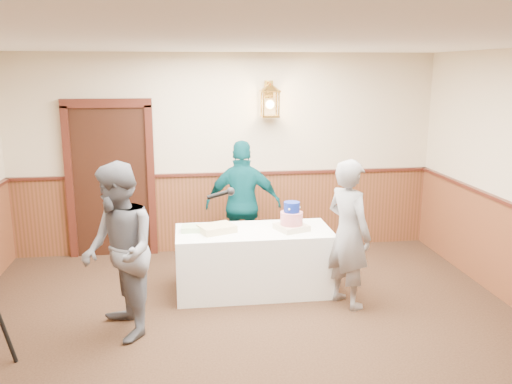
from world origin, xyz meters
TOP-DOWN VIEW (x-y plane):
  - ground at (0.00, 0.00)m, footprint 7.00×7.00m
  - room_shell at (-0.05, 0.45)m, footprint 6.02×7.02m
  - display_table at (0.19, 1.90)m, footprint 1.80×0.80m
  - tiered_cake at (0.62, 1.85)m, footprint 0.42×0.42m
  - sheet_cake_yellow at (-0.24, 1.89)m, footprint 0.47×0.42m
  - sheet_cake_green at (-0.51, 1.96)m, footprint 0.27×0.22m
  - interviewer at (-1.24, 0.99)m, footprint 1.60×1.01m
  - baker at (1.16, 1.39)m, footprint 0.62×0.71m
  - assistant_p at (0.16, 2.76)m, footprint 1.03×0.54m

SIDE VIEW (x-z plane):
  - ground at x=0.00m, z-range 0.00..0.00m
  - display_table at x=0.19m, z-range 0.00..0.75m
  - sheet_cake_green at x=-0.51m, z-range 0.75..0.81m
  - sheet_cake_yellow at x=-0.24m, z-range 0.75..0.83m
  - baker at x=1.16m, z-range 0.00..1.65m
  - assistant_p at x=0.16m, z-range 0.00..1.68m
  - interviewer at x=-1.24m, z-range 0.00..1.73m
  - tiered_cake at x=0.62m, z-range 0.71..1.05m
  - room_shell at x=-0.05m, z-range 0.12..2.93m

